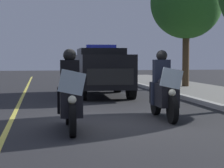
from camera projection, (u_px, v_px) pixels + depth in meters
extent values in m
plane|color=#28282B|center=(115.00, 124.00, 9.33)|extent=(80.00, 80.00, 0.00)
cube|color=#E0D14C|center=(8.00, 127.00, 8.91)|extent=(48.00, 0.12, 0.01)
cylinder|color=black|center=(72.00, 121.00, 7.73)|extent=(0.64, 0.13, 0.64)
cylinder|color=black|center=(69.00, 111.00, 9.21)|extent=(0.64, 0.15, 0.64)
cube|color=black|center=(70.00, 101.00, 8.43)|extent=(1.21, 0.47, 0.56)
ellipsoid|color=black|center=(70.00, 87.00, 8.36)|extent=(0.57, 0.33, 0.24)
cube|color=silver|center=(72.00, 82.00, 7.78)|extent=(0.07, 0.56, 0.53)
sphere|color=#F9F4CC|center=(72.00, 100.00, 7.74)|extent=(0.17, 0.17, 0.17)
sphere|color=red|center=(63.00, 86.00, 7.89)|extent=(0.09, 0.09, 0.09)
sphere|color=#1933F2|center=(80.00, 86.00, 7.94)|extent=(0.09, 0.09, 0.09)
cube|color=black|center=(70.00, 74.00, 8.62)|extent=(0.29, 0.41, 0.60)
cube|color=black|center=(79.00, 100.00, 8.63)|extent=(0.18, 0.14, 0.56)
cube|color=black|center=(61.00, 100.00, 8.57)|extent=(0.18, 0.14, 0.56)
sphere|color=black|center=(70.00, 55.00, 8.57)|extent=(0.28, 0.28, 0.28)
cylinder|color=black|center=(172.00, 110.00, 9.31)|extent=(0.64, 0.13, 0.64)
cylinder|color=black|center=(156.00, 103.00, 10.79)|extent=(0.64, 0.15, 0.64)
cube|color=black|center=(164.00, 94.00, 10.01)|extent=(1.21, 0.47, 0.56)
ellipsoid|color=black|center=(164.00, 82.00, 9.94)|extent=(0.57, 0.33, 0.24)
cube|color=silver|center=(171.00, 78.00, 9.36)|extent=(0.07, 0.56, 0.53)
sphere|color=#F9F4CC|center=(172.00, 93.00, 9.32)|extent=(0.17, 0.17, 0.17)
sphere|color=red|center=(163.00, 81.00, 9.47)|extent=(0.09, 0.09, 0.09)
sphere|color=#1933F2|center=(176.00, 81.00, 9.52)|extent=(0.09, 0.09, 0.09)
cube|color=black|center=(161.00, 71.00, 10.20)|extent=(0.29, 0.41, 0.60)
cube|color=black|center=(170.00, 94.00, 10.21)|extent=(0.18, 0.14, 0.56)
cube|color=black|center=(154.00, 94.00, 10.15)|extent=(0.18, 0.14, 0.56)
sphere|color=black|center=(162.00, 56.00, 10.15)|extent=(0.28, 0.28, 0.28)
cube|color=black|center=(101.00, 70.00, 16.13)|extent=(4.94, 2.01, 1.24)
cube|color=black|center=(100.00, 53.00, 16.38)|extent=(2.44, 1.80, 0.36)
cube|color=#2633D8|center=(101.00, 46.00, 16.16)|extent=(0.31, 1.21, 0.14)
cube|color=black|center=(110.00, 77.00, 13.77)|extent=(0.16, 1.62, 0.56)
cylinder|color=black|center=(131.00, 89.00, 14.78)|extent=(0.81, 0.30, 0.80)
cylinder|color=black|center=(82.00, 89.00, 14.50)|extent=(0.81, 0.30, 0.80)
cylinder|color=black|center=(117.00, 83.00, 17.83)|extent=(0.81, 0.30, 0.80)
cylinder|color=black|center=(77.00, 84.00, 17.56)|extent=(0.81, 0.30, 0.80)
cylinder|color=black|center=(123.00, 80.00, 21.49)|extent=(0.66, 0.06, 0.66)
cylinder|color=black|center=(119.00, 79.00, 22.58)|extent=(0.66, 0.06, 0.66)
cube|color=black|center=(121.00, 75.00, 22.02)|extent=(1.00, 0.08, 0.36)
cube|color=black|center=(121.00, 64.00, 22.03)|extent=(0.25, 0.33, 0.56)
sphere|color=tan|center=(121.00, 57.00, 21.98)|extent=(0.22, 0.22, 0.22)
cylinder|color=#42301E|center=(186.00, 59.00, 20.21)|extent=(0.34, 0.34, 2.76)
ellipsoid|color=#286023|center=(186.00, 2.00, 20.03)|extent=(3.58, 3.58, 3.61)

